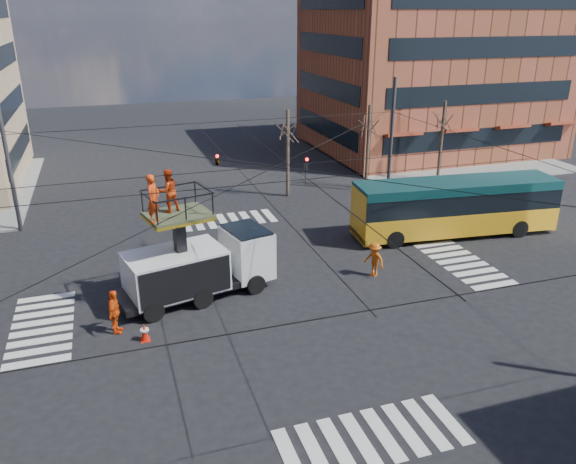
{
  "coord_description": "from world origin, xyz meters",
  "views": [
    {
      "loc": [
        -6.63,
        -22.07,
        12.03
      ],
      "look_at": [
        0.94,
        1.04,
        2.44
      ],
      "focal_mm": 35.0,
      "sensor_mm": 36.0,
      "label": 1
    }
  ],
  "objects_px": {
    "worker_ground": "(115,312)",
    "utility_truck": "(198,254)",
    "city_bus": "(455,206)",
    "traffic_cone": "(145,332)",
    "flagger": "(374,260)"
  },
  "relations": [
    {
      "from": "utility_truck",
      "to": "flagger",
      "type": "bearing_deg",
      "value": -17.91
    },
    {
      "from": "worker_ground",
      "to": "utility_truck",
      "type": "bearing_deg",
      "value": -42.0
    },
    {
      "from": "city_bus",
      "to": "flagger",
      "type": "xyz_separation_m",
      "value": [
        -6.8,
        -3.57,
        -0.85
      ]
    },
    {
      "from": "flagger",
      "to": "worker_ground",
      "type": "bearing_deg",
      "value": -108.96
    },
    {
      "from": "traffic_cone",
      "to": "flagger",
      "type": "distance_m",
      "value": 11.35
    },
    {
      "from": "city_bus",
      "to": "flagger",
      "type": "height_order",
      "value": "city_bus"
    },
    {
      "from": "traffic_cone",
      "to": "worker_ground",
      "type": "bearing_deg",
      "value": 137.7
    },
    {
      "from": "traffic_cone",
      "to": "worker_ground",
      "type": "distance_m",
      "value": 1.51
    },
    {
      "from": "city_bus",
      "to": "traffic_cone",
      "type": "xyz_separation_m",
      "value": [
        -17.87,
        -6.0,
        -1.36
      ]
    },
    {
      "from": "city_bus",
      "to": "worker_ground",
      "type": "distance_m",
      "value": 19.59
    },
    {
      "from": "city_bus",
      "to": "traffic_cone",
      "type": "relative_size",
      "value": 16.51
    },
    {
      "from": "city_bus",
      "to": "worker_ground",
      "type": "bearing_deg",
      "value": -159.23
    },
    {
      "from": "city_bus",
      "to": "traffic_cone",
      "type": "bearing_deg",
      "value": -155.65
    },
    {
      "from": "utility_truck",
      "to": "city_bus",
      "type": "distance_m",
      "value": 15.42
    },
    {
      "from": "utility_truck",
      "to": "flagger",
      "type": "relative_size",
      "value": 4.22
    }
  ]
}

